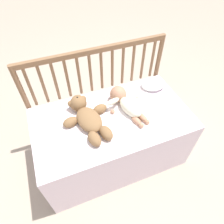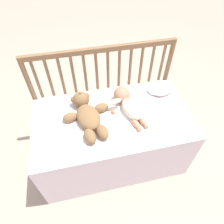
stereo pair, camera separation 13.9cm
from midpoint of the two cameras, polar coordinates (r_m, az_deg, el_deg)
The scene contains 7 objects.
ground_plane at distance 1.86m, azimuth -2.16°, elevation -12.10°, with size 12.00×12.00×0.00m, color tan.
crib_mattress at distance 1.64m, azimuth -2.42°, elevation -7.62°, with size 1.14×0.63×0.51m.
crib_rail at distance 1.59m, azimuth -6.99°, elevation 9.45°, with size 1.14×0.04×0.88m.
blanket at distance 1.43m, azimuth -3.76°, elevation -1.78°, with size 0.81×0.52×0.01m.
teddy_bear at distance 1.40m, azimuth -9.92°, elevation -1.51°, with size 0.35×0.45×0.12m.
baby at distance 1.47m, azimuth 1.25°, elevation 2.58°, with size 0.28×0.39×0.13m.
small_pillow at distance 1.67m, azimuth 9.40°, elevation 7.77°, with size 0.21×0.16×0.06m.
Camera 1 is at (-0.34, -0.87, 1.61)m, focal length 32.00 mm.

